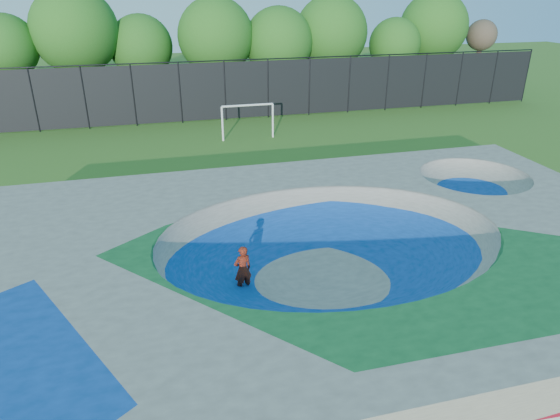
{
  "coord_description": "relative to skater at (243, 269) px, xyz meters",
  "views": [
    {
      "loc": [
        -5.04,
        -12.96,
        8.56
      ],
      "look_at": [
        -0.86,
        3.0,
        1.1
      ],
      "focal_mm": 32.0,
      "sensor_mm": 36.0,
      "label": 1
    }
  ],
  "objects": [
    {
      "name": "fence",
      "position": [
        2.86,
        21.22,
        1.32
      ],
      "size": [
        48.09,
        0.09,
        4.04
      ],
      "color": "black",
      "rests_on": "ground"
    },
    {
      "name": "skater",
      "position": [
        0.0,
        0.0,
        0.0
      ],
      "size": [
        0.65,
        0.51,
        1.56
      ],
      "primitive_type": "imported",
      "rotation": [
        0.0,
        0.0,
        3.42
      ],
      "color": "#B72B0E",
      "rests_on": "ground"
    },
    {
      "name": "skateboard",
      "position": [
        0.0,
        0.0,
        -0.75
      ],
      "size": [
        0.81,
        0.35,
        0.05
      ],
      "primitive_type": "cube",
      "rotation": [
        0.0,
        0.0,
        0.17
      ],
      "color": "black",
      "rests_on": "ground"
    },
    {
      "name": "skate_deck",
      "position": [
        2.86,
        0.22,
        -0.03
      ],
      "size": [
        22.0,
        14.0,
        1.5
      ],
      "primitive_type": "cube",
      "color": "gray",
      "rests_on": "ground"
    },
    {
      "name": "ground",
      "position": [
        2.86,
        0.22,
        -0.78
      ],
      "size": [
        120.0,
        120.0,
        0.0
      ],
      "primitive_type": "plane",
      "color": "#355D19",
      "rests_on": "ground"
    },
    {
      "name": "soccer_goal",
      "position": [
        3.42,
        16.25,
        0.69
      ],
      "size": [
        3.2,
        0.12,
        2.12
      ],
      "color": "silver",
      "rests_on": "ground"
    },
    {
      "name": "treeline",
      "position": [
        3.34,
        26.05,
        4.22
      ],
      "size": [
        50.93,
        7.25,
        8.66
      ],
      "color": "#4D3626",
      "rests_on": "ground"
    }
  ]
}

